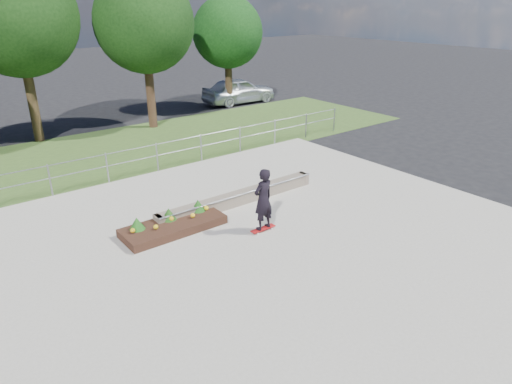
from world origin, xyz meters
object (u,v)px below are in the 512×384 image
grind_ledge (239,198)px  planter_bed (173,224)px  skateboarder (263,200)px  parked_car (239,90)px

grind_ledge → planter_bed: 2.64m
skateboarder → parked_car: 18.21m
parked_car → planter_bed: bearing=140.2°
grind_ledge → parked_car: size_ratio=1.23×
grind_ledge → parked_car: parked_car is taller
planter_bed → skateboarder: 2.77m
grind_ledge → parked_car: bearing=53.9°
skateboarder → parked_car: bearing=56.1°
skateboarder → parked_car: (10.14, 15.12, -0.22)m
parked_car → skateboarder: bearing=148.6°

